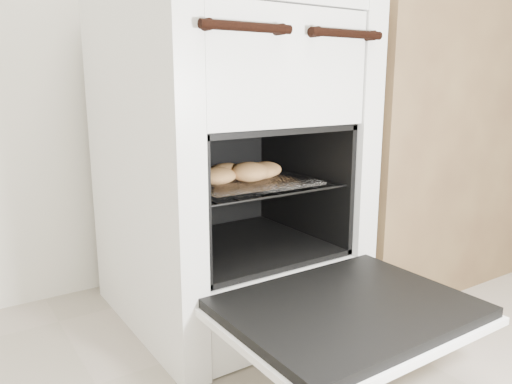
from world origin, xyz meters
The scene contains 6 objects.
stove centered at (0.09, 1.19, 0.42)m, with size 0.55×0.62×0.85m.
oven_door centered at (0.09, 0.72, 0.19)m, with size 0.50×0.39×0.04m.
oven_rack centered at (0.09, 1.13, 0.38)m, with size 0.40×0.39×0.01m.
foil_sheet centered at (0.09, 1.11, 0.39)m, with size 0.31×0.28×0.01m, color white.
baked_rolls centered at (0.09, 1.11, 0.41)m, with size 0.27×0.20×0.05m.
counter centered at (0.88, 1.22, 0.48)m, with size 0.96×0.64×0.96m, color brown.
Camera 1 is at (-0.58, 0.05, 0.64)m, focal length 35.00 mm.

